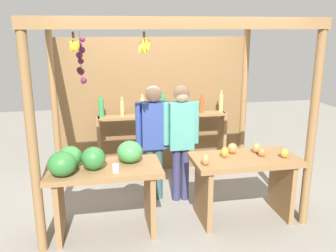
{
  "coord_description": "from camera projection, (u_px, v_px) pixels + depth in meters",
  "views": [
    {
      "loc": [
        -0.84,
        -4.59,
        2.29
      ],
      "look_at": [
        0.0,
        -0.2,
        1.07
      ],
      "focal_mm": 38.97,
      "sensor_mm": 36.0,
      "label": 1
    }
  ],
  "objects": [
    {
      "name": "vendor_man",
      "position": [
        154.0,
        133.0,
        4.8
      ],
      "size": [
        0.48,
        0.21,
        1.57
      ],
      "rotation": [
        0.0,
        0.0,
        0.05
      ],
      "color": "#345553",
      "rests_on": "ground"
    },
    {
      "name": "fruit_counter_left",
      "position": [
        99.0,
        174.0,
        4.03
      ],
      "size": [
        1.27,
        0.68,
        1.05
      ],
      "color": "olive",
      "rests_on": "ground"
    },
    {
      "name": "vendor_woman",
      "position": [
        181.0,
        133.0,
        4.78
      ],
      "size": [
        0.48,
        0.21,
        1.58
      ],
      "rotation": [
        0.0,
        0.0,
        -0.11
      ],
      "color": "navy",
      "rests_on": "ground"
    },
    {
      "name": "fruit_counter_right",
      "position": [
        244.0,
        174.0,
        4.39
      ],
      "size": [
        1.27,
        0.64,
        0.92
      ],
      "color": "olive",
      "rests_on": "ground"
    },
    {
      "name": "ground_plane",
      "position": [
        165.0,
        196.0,
        5.1
      ],
      "size": [
        12.0,
        12.0,
        0.0
      ],
      "primitive_type": "plane",
      "color": "gray",
      "rests_on": "ground"
    },
    {
      "name": "market_stall",
      "position": [
        159.0,
        92.0,
        5.18
      ],
      "size": [
        3.14,
        2.11,
        2.39
      ],
      "color": "olive",
      "rests_on": "ground"
    },
    {
      "name": "bottle_shelf_unit",
      "position": [
        162.0,
        127.0,
        5.62
      ],
      "size": [
        2.01,
        0.22,
        1.35
      ],
      "color": "olive",
      "rests_on": "ground"
    }
  ]
}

